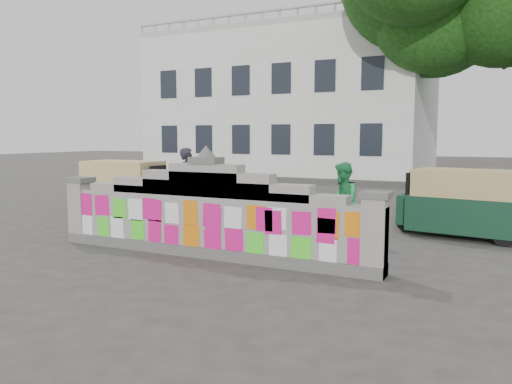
# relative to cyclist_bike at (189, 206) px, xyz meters

# --- Properties ---
(ground) EXTENTS (100.00, 100.00, 0.00)m
(ground) POSITION_rel_cyclist_bike_xyz_m (2.04, -2.49, -0.48)
(ground) COLOR #383533
(ground) RESTS_ON ground
(parapet_wall) EXTENTS (6.48, 0.44, 2.01)m
(parapet_wall) POSITION_rel_cyclist_bike_xyz_m (2.04, -2.49, 0.27)
(parapet_wall) COLOR #4C4C49
(parapet_wall) RESTS_ON ground
(building) EXTENTS (16.00, 10.00, 8.90)m
(building) POSITION_rel_cyclist_bike_xyz_m (-4.96, 19.50, 3.53)
(building) COLOR silver
(building) RESTS_ON ground
(cyclist_bike) EXTENTS (1.95, 1.19, 0.97)m
(cyclist_bike) POSITION_rel_cyclist_bike_xyz_m (0.00, 0.00, 0.00)
(cyclist_bike) COLOR black
(cyclist_bike) RESTS_ON ground
(cyclist_rider) EXTENTS (0.56, 0.69, 1.64)m
(cyclist_rider) POSITION_rel_cyclist_bike_xyz_m (0.00, 0.00, 0.34)
(cyclist_rider) COLOR black
(cyclist_rider) RESTS_ON ground
(pedestrian) EXTENTS (0.83, 0.95, 1.64)m
(pedestrian) POSITION_rel_cyclist_bike_xyz_m (3.86, -0.14, 0.34)
(pedestrian) COLOR #28954F
(pedestrian) RESTS_ON ground
(rickshaw_left) EXTENTS (2.69, 1.30, 1.48)m
(rickshaw_left) POSITION_rel_cyclist_bike_xyz_m (-2.69, 0.87, 0.28)
(rickshaw_left) COLOR #103122
(rickshaw_left) RESTS_ON ground
(rickshaw_right) EXTENTS (2.70, 1.52, 1.46)m
(rickshaw_right) POSITION_rel_cyclist_bike_xyz_m (6.07, 1.42, 0.27)
(rickshaw_right) COLOR #113422
(rickshaw_right) RESTS_ON ground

